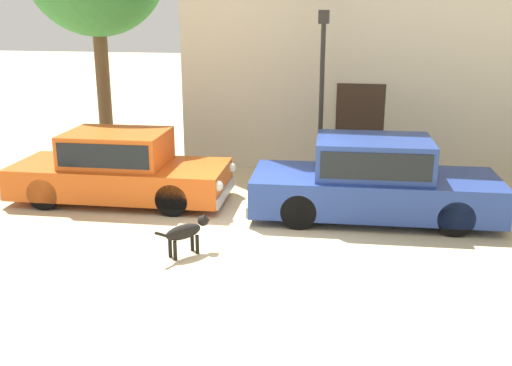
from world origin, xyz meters
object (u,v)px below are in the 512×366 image
at_px(parked_sedan_second, 374,179).
at_px(street_lamp, 322,74).
at_px(parked_sedan_nearest, 120,167).
at_px(stray_dog_spotted, 187,231).

height_order(parked_sedan_second, street_lamp, street_lamp).
height_order(parked_sedan_nearest, street_lamp, street_lamp).
height_order(parked_sedan_second, stray_dog_spotted, parked_sedan_second).
distance_m(parked_sedan_second, street_lamp, 3.00).
relative_size(stray_dog_spotted, street_lamp, 0.22).
bearing_deg(parked_sedan_nearest, street_lamp, 26.54).
bearing_deg(parked_sedan_nearest, stray_dog_spotted, -50.88).
bearing_deg(street_lamp, stray_dog_spotted, -111.09).
xyz_separation_m(parked_sedan_second, stray_dog_spotted, (-2.90, -2.28, -0.35)).
distance_m(parked_sedan_nearest, stray_dog_spotted, 3.22).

